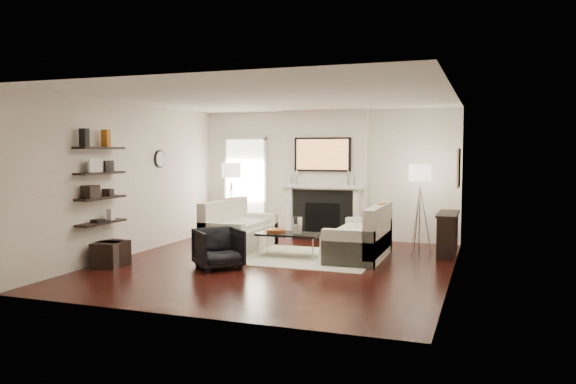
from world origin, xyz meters
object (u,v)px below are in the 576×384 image
(coffee_table, at_px, (289,234))
(ottoman_near, at_px, (114,253))
(lamp_left_shade, at_px, (231,170))
(loveseat_left_base, at_px, (240,238))
(lamp_right_shade, at_px, (420,173))
(loveseat_right_base, at_px, (359,246))
(armchair, at_px, (219,247))

(coffee_table, distance_m, ottoman_near, 2.95)
(coffee_table, xyz_separation_m, lamp_left_shade, (-1.82, 1.50, 1.05))
(loveseat_left_base, relative_size, lamp_right_shade, 4.50)
(lamp_left_shade, bearing_deg, ottoman_near, -101.15)
(loveseat_left_base, height_order, lamp_left_shade, lamp_left_shade)
(coffee_table, xyz_separation_m, ottoman_near, (-2.44, -1.65, -0.20))
(loveseat_right_base, xyz_separation_m, lamp_right_shade, (0.90, 1.06, 1.24))
(ottoman_near, bearing_deg, lamp_right_shade, 33.60)
(lamp_right_shade, xyz_separation_m, ottoman_near, (-4.52, -3.00, -1.25))
(coffee_table, bearing_deg, ottoman_near, -146.00)
(loveseat_right_base, xyz_separation_m, coffee_table, (-1.18, -0.29, 0.19))
(coffee_table, bearing_deg, armchair, -119.15)
(loveseat_right_base, distance_m, lamp_right_shade, 1.86)
(armchair, bearing_deg, lamp_left_shade, 65.70)
(loveseat_left_base, bearing_deg, lamp_left_shade, 122.42)
(lamp_right_shade, distance_m, ottoman_near, 5.57)
(armchair, bearing_deg, coffee_table, 15.07)
(coffee_table, bearing_deg, lamp_left_shade, 140.56)
(armchair, bearing_deg, loveseat_left_base, 57.48)
(lamp_left_shade, bearing_deg, lamp_right_shade, -2.09)
(lamp_left_shade, distance_m, lamp_right_shade, 3.90)
(lamp_left_shade, bearing_deg, loveseat_right_base, -21.86)
(loveseat_left_base, xyz_separation_m, lamp_left_shade, (-0.70, 1.11, 1.24))
(loveseat_left_base, relative_size, lamp_left_shade, 4.50)
(loveseat_right_base, relative_size, lamp_right_shade, 4.50)
(lamp_left_shade, relative_size, lamp_right_shade, 1.00)
(loveseat_right_base, height_order, ottoman_near, loveseat_right_base)
(loveseat_right_base, relative_size, armchair, 2.58)
(loveseat_left_base, distance_m, lamp_right_shade, 3.56)
(loveseat_right_base, distance_m, lamp_left_shade, 3.46)
(coffee_table, relative_size, armchair, 1.58)
(loveseat_left_base, height_order, loveseat_right_base, same)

